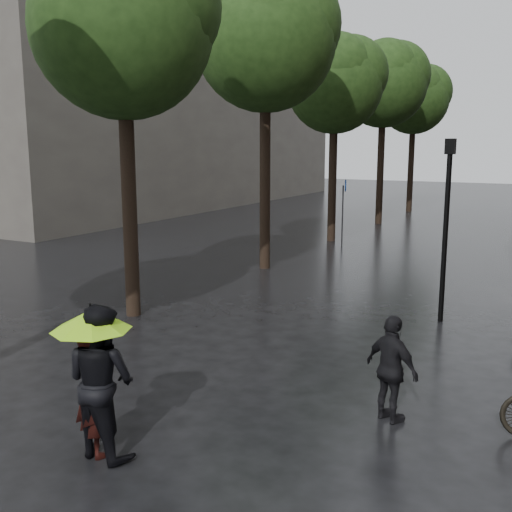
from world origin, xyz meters
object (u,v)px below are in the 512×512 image
Objects in this scene: person_black at (101,381)px; pedestrian_walking at (392,369)px; lamp_post at (447,213)px; person_burgundy at (92,391)px.

pedestrian_walking is (2.87, 2.57, -0.20)m from person_black.
person_burgundy is at bearing -108.40° from lamp_post.
person_burgundy reaches higher than pedestrian_walking.
person_burgundy is 3.96m from pedestrian_walking.
lamp_post reaches higher than person_black.
lamp_post is (2.49, 7.77, 1.41)m from person_black.
pedestrian_walking is at bearing -85.92° from lamp_post.
person_burgundy is 0.86× the size of person_black.
person_black reaches higher than pedestrian_walking.
person_black is 1.27× the size of pedestrian_walking.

